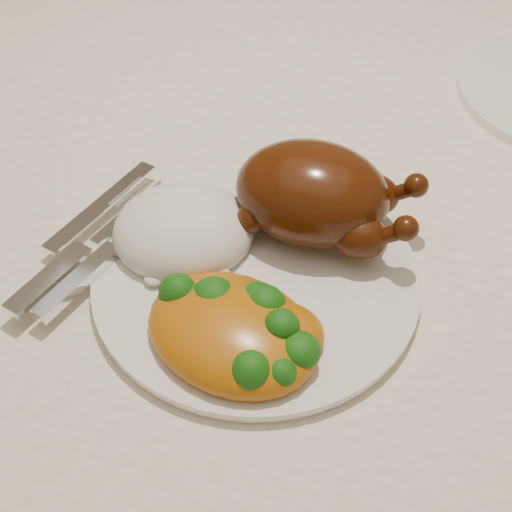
% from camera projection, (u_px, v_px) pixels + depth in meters
% --- Properties ---
extents(floor, '(4.00, 4.00, 0.00)m').
position_uv_depth(floor, '(233.00, 477.00, 1.27)').
color(floor, brown).
rests_on(floor, ground).
extents(dining_table, '(1.60, 0.90, 0.76)m').
position_uv_depth(dining_table, '(218.00, 198.00, 0.79)').
color(dining_table, brown).
rests_on(dining_table, floor).
extents(tablecloth, '(1.73, 1.03, 0.18)m').
position_uv_depth(tablecloth, '(216.00, 145.00, 0.73)').
color(tablecloth, white).
rests_on(tablecloth, dining_table).
extents(dinner_plate, '(0.33, 0.33, 0.01)m').
position_uv_depth(dinner_plate, '(256.00, 278.00, 0.56)').
color(dinner_plate, white).
rests_on(dinner_plate, tablecloth).
extents(roast_chicken, '(0.15, 0.09, 0.08)m').
position_uv_depth(roast_chicken, '(316.00, 194.00, 0.56)').
color(roast_chicken, '#461907').
rests_on(roast_chicken, dinner_plate).
extents(rice_mound, '(0.15, 0.14, 0.06)m').
position_uv_depth(rice_mound, '(184.00, 231.00, 0.57)').
color(rice_mound, white).
rests_on(rice_mound, dinner_plate).
extents(mac_and_cheese, '(0.15, 0.13, 0.05)m').
position_uv_depth(mac_and_cheese, '(240.00, 331.00, 0.50)').
color(mac_and_cheese, '#BE700C').
rests_on(mac_and_cheese, dinner_plate).
extents(cutlery, '(0.06, 0.19, 0.01)m').
position_uv_depth(cutlery, '(79.00, 255.00, 0.56)').
color(cutlery, silver).
rests_on(cutlery, dinner_plate).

